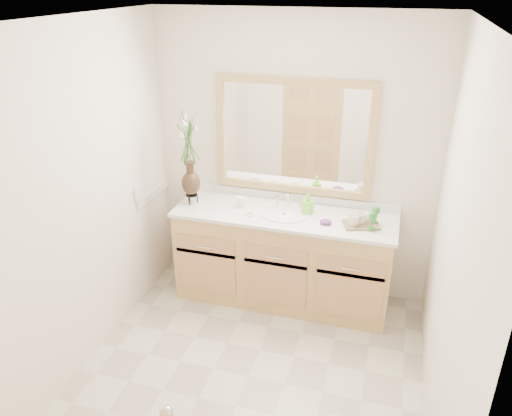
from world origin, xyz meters
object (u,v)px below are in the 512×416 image
(flower_vase, at_px, (189,145))
(tray, at_px, (361,225))
(soap_bottle, at_px, (308,205))
(tumbler, at_px, (241,202))

(flower_vase, height_order, tray, flower_vase)
(tray, bearing_deg, soap_bottle, 147.62)
(flower_vase, xyz_separation_m, tray, (1.44, -0.03, -0.51))
(flower_vase, bearing_deg, tumbler, 5.43)
(tray, bearing_deg, tumbler, 157.22)
(flower_vase, xyz_separation_m, tumbler, (0.43, 0.04, -0.48))
(tumbler, height_order, soap_bottle, soap_bottle)
(flower_vase, height_order, tumbler, flower_vase)
(tumbler, xyz_separation_m, soap_bottle, (0.57, 0.04, 0.03))
(soap_bottle, bearing_deg, tray, 5.89)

